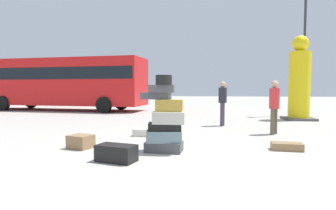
{
  "coord_description": "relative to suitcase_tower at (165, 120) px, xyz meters",
  "views": [
    {
      "loc": [
        0.54,
        -6.27,
        1.4
      ],
      "look_at": [
        -0.3,
        0.56,
        0.98
      ],
      "focal_mm": 30.28,
      "sensor_mm": 36.0,
      "label": 1
    }
  ],
  "objects": [
    {
      "name": "person_tourist_with_camera",
      "position": [
        2.95,
        2.68,
        0.27
      ],
      "size": [
        0.3,
        0.3,
        1.61
      ],
      "rotation": [
        0.0,
        0.0,
        -2.17
      ],
      "color": "brown",
      "rests_on": "ground"
    },
    {
      "name": "yellow_dummy_statue",
      "position": [
        5.0,
        6.87,
        0.93
      ],
      "size": [
        1.25,
        1.25,
        3.66
      ],
      "color": "yellow",
      "rests_on": "ground"
    },
    {
      "name": "person_bearded_onlooker",
      "position": [
        1.54,
        4.41,
        0.29
      ],
      "size": [
        0.3,
        0.33,
        1.63
      ],
      "rotation": [
        0.0,
        0.0,
        -1.83
      ],
      "color": "#3F334C",
      "rests_on": "ground"
    },
    {
      "name": "suitcase_tower",
      "position": [
        0.0,
        0.0,
        0.0
      ],
      "size": [
        0.99,
        0.69,
        1.68
      ],
      "color": "#4C4C51",
      "rests_on": "ground"
    },
    {
      "name": "suitcase_cream_foreground_near",
      "position": [
        -0.9,
        1.94,
        -0.59
      ],
      "size": [
        0.57,
        0.43,
        0.2
      ],
      "primitive_type": "cube",
      "rotation": [
        0.0,
        0.0,
        -0.1
      ],
      "color": "beige",
      "rests_on": "ground"
    },
    {
      "name": "parked_bus",
      "position": [
        -7.83,
        10.64,
        1.14
      ],
      "size": [
        10.54,
        3.61,
        3.15
      ],
      "rotation": [
        0.0,
        0.0,
        -0.11
      ],
      "color": "red",
      "rests_on": "ground"
    },
    {
      "name": "suitcase_brown_white_trunk",
      "position": [
        -1.98,
        0.11,
        -0.54
      ],
      "size": [
        0.62,
        0.57,
        0.31
      ],
      "primitive_type": "cube",
      "rotation": [
        0.0,
        0.0,
        -0.32
      ],
      "color": "olive",
      "rests_on": "ground"
    },
    {
      "name": "suitcase_brown_foreground_far",
      "position": [
        2.71,
        0.48,
        -0.61
      ],
      "size": [
        0.69,
        0.41,
        0.17
      ],
      "primitive_type": "cube",
      "rotation": [
        0.0,
        0.0,
        -0.1
      ],
      "color": "olive",
      "rests_on": "ground"
    },
    {
      "name": "lamp_post",
      "position": [
        5.8,
        8.75,
        3.42
      ],
      "size": [
        0.36,
        0.36,
        6.33
      ],
      "color": "#333338",
      "rests_on": "ground"
    },
    {
      "name": "suitcase_black_left_side",
      "position": [
        -0.8,
        -0.94,
        -0.53
      ],
      "size": [
        0.82,
        0.58,
        0.32
      ],
      "primitive_type": "cube",
      "rotation": [
        0.0,
        0.0,
        -0.27
      ],
      "color": "black",
      "rests_on": "ground"
    },
    {
      "name": "ground_plane",
      "position": [
        0.28,
        0.18,
        -0.69
      ],
      "size": [
        80.0,
        80.0,
        0.0
      ],
      "primitive_type": "plane",
      "color": "#ADA89E"
    }
  ]
}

